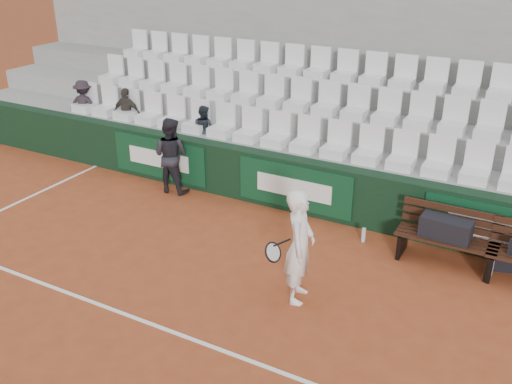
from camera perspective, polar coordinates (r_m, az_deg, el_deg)
name	(u,v)px	position (r m, az deg, el deg)	size (l,w,h in m)	color
ground	(180,335)	(7.54, -7.59, -13.99)	(80.00, 80.00, 0.00)	#9D4423
court_baseline	(180,335)	(7.54, -7.59, -13.96)	(18.00, 0.06, 0.01)	white
back_barrier	(312,188)	(10.26, 5.58, 0.40)	(18.00, 0.34, 1.00)	black
grandstand_tier_front	(322,175)	(10.83, 6.58, 1.66)	(18.00, 0.95, 1.00)	#969694
grandstand_tier_mid	(340,149)	(11.57, 8.43, 4.29)	(18.00, 0.95, 1.45)	#969693
grandstand_tier_back	(357,125)	(12.35, 10.07, 6.58)	(18.00, 0.95, 1.90)	gray
grandstand_rear_wall	(371,61)	(12.62, 11.45, 12.73)	(18.00, 0.30, 4.40)	gray
seat_row_front	(320,137)	(10.38, 6.42, 5.49)	(11.90, 0.44, 0.63)	silver
seat_row_mid	(340,100)	(11.10, 8.44, 9.06)	(11.90, 0.44, 0.63)	silver
seat_row_back	(359,67)	(11.87, 10.23, 12.17)	(11.90, 0.44, 0.63)	silver
bench_left	(444,251)	(9.25, 18.33, -5.60)	(1.50, 0.56, 0.45)	#33190F
sports_bag_left	(446,228)	(9.07, 18.45, -3.46)	(0.75, 0.32, 0.32)	black
sports_bag_ground	(508,260)	(9.51, 23.88, -6.25)	(0.47, 0.29, 0.29)	black
water_bottle_near	(363,235)	(9.60, 10.70, -4.24)	(0.07, 0.07, 0.24)	silver
water_bottle_far	(491,268)	(9.24, 22.43, -7.01)	(0.07, 0.07, 0.26)	silver
tennis_player	(300,246)	(7.73, 4.38, -5.44)	(0.76, 0.68, 1.65)	white
ball_kid	(171,155)	(11.17, -8.52, 3.65)	(0.73, 0.57, 1.50)	black
spectator_a	(82,85)	(13.51, -17.03, 10.15)	(0.73, 0.42, 1.14)	black
spectator_b	(125,93)	(12.68, -12.95, 9.63)	(0.65, 0.27, 1.11)	#2F2B26
spectator_c	(203,108)	(11.51, -5.33, 8.38)	(0.48, 0.38, 0.99)	black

